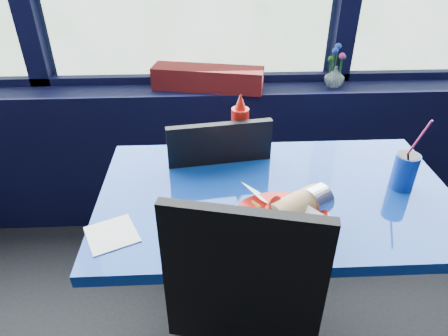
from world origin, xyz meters
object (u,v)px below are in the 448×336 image
flower_vase (335,74)px  soda_cup (405,170)px  chair_near_back (223,192)px  food_basket (283,216)px  near_table (272,232)px  ketchup_bottle (240,128)px  planter_box (208,78)px

flower_vase → soda_cup: soda_cup is taller
chair_near_back → food_basket: chair_near_back is taller
near_table → soda_cup: bearing=1.5°
ketchup_bottle → food_basket: bearing=-78.2°
flower_vase → food_basket: 1.10m
flower_vase → soda_cup: bearing=-89.3°
planter_box → food_basket: size_ratio=1.72×
ketchup_bottle → soda_cup: bearing=-25.8°
planter_box → soda_cup: soda_cup is taller
planter_box → flower_vase: (0.65, -0.00, 0.01)m
chair_near_back → flower_vase: bearing=-147.3°
flower_vase → food_basket: size_ratio=0.68×
planter_box → flower_vase: 0.65m
ketchup_bottle → near_table: bearing=-69.2°
flower_vase → ketchup_bottle: (-0.53, -0.56, -0.01)m
planter_box → flower_vase: flower_vase is taller
soda_cup → planter_box: bearing=128.4°
flower_vase → ketchup_bottle: 0.77m
planter_box → near_table: bearing=-63.6°
food_basket → ketchup_bottle: ketchup_bottle is taller
soda_cup → chair_near_back: bearing=152.8°
chair_near_back → soda_cup: bearing=144.6°
flower_vase → soda_cup: (0.01, -0.82, -0.05)m
chair_near_back → ketchup_bottle: ketchup_bottle is taller
food_basket → soda_cup: (0.45, 0.19, 0.03)m
chair_near_back → planter_box: bearing=-92.5°
chair_near_back → planter_box: size_ratio=1.65×
near_table → planter_box: size_ratio=2.17×
near_table → soda_cup: size_ratio=4.45×
flower_vase → ketchup_bottle: size_ratio=0.87×
food_basket → soda_cup: 0.49m
near_table → chair_near_back: chair_near_back is taller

